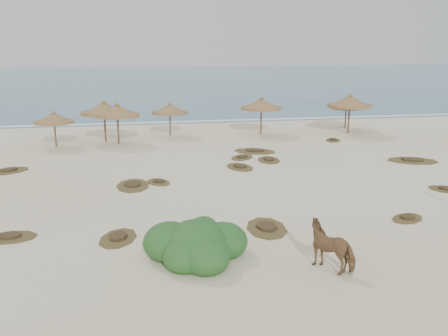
{
  "coord_description": "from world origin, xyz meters",
  "views": [
    {
      "loc": [
        -5.47,
        -18.65,
        7.1
      ],
      "look_at": [
        -1.24,
        5.0,
        0.96
      ],
      "focal_mm": 40.0,
      "sensor_mm": 36.0,
      "label": 1
    }
  ],
  "objects_px": {
    "palapa_0": "(54,118)",
    "bush": "(197,245)",
    "horse": "(333,246)",
    "palapa_1": "(117,111)"
  },
  "relations": [
    {
      "from": "palapa_0",
      "to": "palapa_1",
      "type": "distance_m",
      "value": 4.26
    },
    {
      "from": "palapa_0",
      "to": "bush",
      "type": "relative_size",
      "value": 0.84
    },
    {
      "from": "horse",
      "to": "palapa_0",
      "type": "bearing_deg",
      "value": -100.44
    },
    {
      "from": "horse",
      "to": "palapa_1",
      "type": "bearing_deg",
      "value": -110.23
    },
    {
      "from": "palapa_1",
      "to": "horse",
      "type": "bearing_deg",
      "value": -71.47
    },
    {
      "from": "bush",
      "to": "palapa_0",
      "type": "bearing_deg",
      "value": 110.12
    },
    {
      "from": "palapa_0",
      "to": "palapa_1",
      "type": "bearing_deg",
      "value": 4.43
    },
    {
      "from": "horse",
      "to": "bush",
      "type": "height_order",
      "value": "horse"
    },
    {
      "from": "horse",
      "to": "bush",
      "type": "bearing_deg",
      "value": -57.29
    },
    {
      "from": "palapa_0",
      "to": "horse",
      "type": "bearing_deg",
      "value": -61.68
    }
  ]
}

